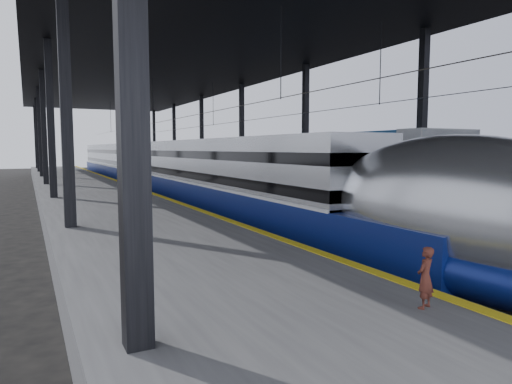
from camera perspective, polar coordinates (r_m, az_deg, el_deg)
ground at (r=13.26m, az=6.27°, el=-10.00°), size 160.00×160.00×0.00m
platform at (r=31.05m, az=-20.12°, el=-0.47°), size 6.00×80.00×1.00m
yellow_strip at (r=31.45m, az=-15.08°, el=0.67°), size 0.30×80.00×0.01m
rails at (r=32.97m, az=-6.16°, el=-0.58°), size 6.52×80.00×0.16m
canopy at (r=32.45m, az=-10.78°, el=15.28°), size 18.00×75.00×9.47m
tgv_train at (r=36.18m, az=-12.30°, el=2.71°), size 2.79×65.20×4.00m
second_train at (r=41.56m, az=-7.03°, el=3.53°), size 3.09×56.05×4.26m
child at (r=7.79m, az=20.40°, el=-9.99°), size 0.42×0.35×0.99m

